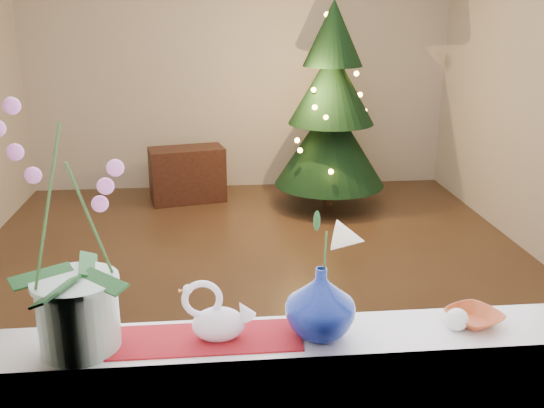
% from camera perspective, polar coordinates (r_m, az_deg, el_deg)
% --- Properties ---
extents(ground, '(5.00, 5.00, 0.00)m').
position_cam_1_polar(ground, '(4.51, -1.39, -7.14)').
color(ground, '#3E2719').
rests_on(ground, ground).
extents(wall_back, '(4.50, 0.10, 2.70)m').
position_cam_1_polar(wall_back, '(6.60, -3.11, 13.11)').
color(wall_back, beige).
rests_on(wall_back, ground).
extents(wall_front, '(4.50, 0.10, 2.70)m').
position_cam_1_polar(wall_front, '(1.69, 4.49, -1.70)').
color(wall_front, beige).
rests_on(wall_front, ground).
extents(windowsill, '(2.20, 0.26, 0.04)m').
position_cam_1_polar(windowsill, '(2.00, 3.52, -12.64)').
color(windowsill, white).
rests_on(windowsill, window_apron).
extents(window_frame, '(2.22, 0.06, 1.60)m').
position_cam_1_polar(window_frame, '(1.64, 4.62, 10.27)').
color(window_frame, white).
rests_on(window_frame, windowsill).
extents(runner, '(0.70, 0.20, 0.01)m').
position_cam_1_polar(runner, '(1.97, -7.72, -12.52)').
color(runner, maroon).
rests_on(runner, windowsill).
extents(orchid_pot, '(0.31, 0.31, 0.77)m').
position_cam_1_polar(orchid_pot, '(1.85, -18.55, -2.45)').
color(orchid_pot, beige).
rests_on(orchid_pot, windowsill).
extents(swan, '(0.23, 0.12, 0.19)m').
position_cam_1_polar(swan, '(1.92, -5.10, -10.08)').
color(swan, white).
rests_on(swan, windowsill).
extents(blue_vase, '(0.31, 0.31, 0.27)m').
position_cam_1_polar(blue_vase, '(1.93, 4.59, -8.73)').
color(blue_vase, navy).
rests_on(blue_vase, windowsill).
extents(lily, '(0.15, 0.08, 0.20)m').
position_cam_1_polar(lily, '(1.83, 4.77, -2.20)').
color(lily, white).
rests_on(lily, blue_vase).
extents(paperweight, '(0.10, 0.10, 0.07)m').
position_cam_1_polar(paperweight, '(2.08, 17.02, -10.35)').
color(paperweight, silver).
rests_on(paperweight, windowsill).
extents(amber_dish, '(0.19, 0.19, 0.04)m').
position_cam_1_polar(amber_dish, '(2.14, 18.47, -10.20)').
color(amber_dish, '#A43E1B').
rests_on(amber_dish, windowsill).
extents(xmas_tree, '(1.13, 1.13, 1.99)m').
position_cam_1_polar(xmas_tree, '(5.93, 5.59, 9.06)').
color(xmas_tree, black).
rests_on(xmas_tree, ground).
extents(side_table, '(0.80, 0.52, 0.56)m').
position_cam_1_polar(side_table, '(6.28, -7.97, 2.76)').
color(side_table, black).
rests_on(side_table, ground).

